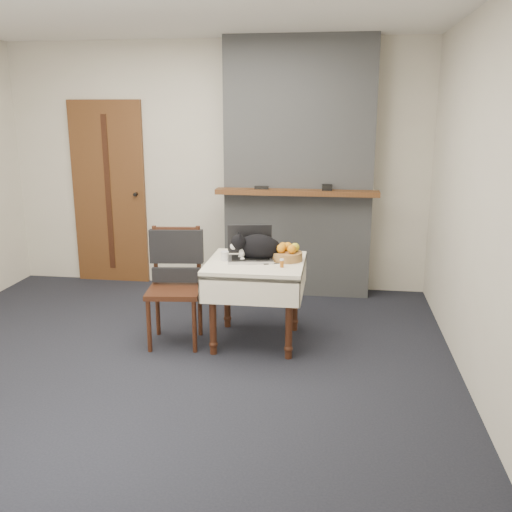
% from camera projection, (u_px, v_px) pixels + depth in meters
% --- Properties ---
extents(ground, '(4.50, 4.50, 0.00)m').
position_uv_depth(ground, '(166.00, 357.00, 4.49)').
color(ground, black).
rests_on(ground, ground).
extents(room_shell, '(4.52, 4.01, 2.61)m').
position_uv_depth(room_shell, '(174.00, 127.00, 4.50)').
color(room_shell, beige).
rests_on(room_shell, ground).
extents(door, '(0.82, 0.10, 2.00)m').
position_uv_depth(door, '(109.00, 193.00, 6.30)').
color(door, brown).
rests_on(door, ground).
extents(chimney, '(1.62, 0.48, 2.60)m').
position_uv_depth(chimney, '(299.00, 170.00, 5.82)').
color(chimney, gray).
rests_on(chimney, ground).
extents(side_table, '(0.78, 0.78, 0.70)m').
position_uv_depth(side_table, '(256.00, 274.00, 4.66)').
color(side_table, '#351D0E').
rests_on(side_table, ground).
extents(laptop, '(0.42, 0.38, 0.27)m').
position_uv_depth(laptop, '(250.00, 251.00, 4.69)').
color(laptop, '#B7B7BC').
rests_on(laptop, side_table).
extents(cat, '(0.51, 0.31, 0.24)m').
position_uv_depth(cat, '(259.00, 247.00, 4.65)').
color(cat, black).
rests_on(cat, side_table).
extents(cream_jar, '(0.07, 0.07, 0.07)m').
position_uv_depth(cream_jar, '(225.00, 256.00, 4.64)').
color(cream_jar, silver).
rests_on(cream_jar, side_table).
extents(pill_bottle, '(0.03, 0.03, 0.07)m').
position_uv_depth(pill_bottle, '(282.00, 263.00, 4.44)').
color(pill_bottle, '#9B5113').
rests_on(pill_bottle, side_table).
extents(fruit_basket, '(0.25, 0.25, 0.14)m').
position_uv_depth(fruit_basket, '(287.00, 254.00, 4.64)').
color(fruit_basket, '#A27841').
rests_on(fruit_basket, side_table).
extents(desk_clutter, '(0.13, 0.04, 0.01)m').
position_uv_depth(desk_clutter, '(277.00, 261.00, 4.61)').
color(desk_clutter, black).
rests_on(desk_clutter, side_table).
extents(chair, '(0.48, 0.47, 0.96)m').
position_uv_depth(chair, '(176.00, 269.00, 4.71)').
color(chair, '#351D0E').
rests_on(chair, ground).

